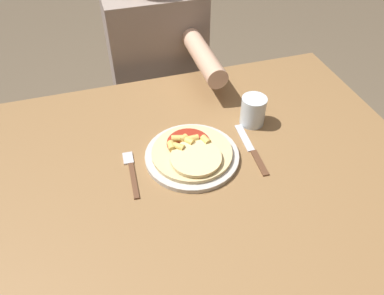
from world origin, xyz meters
The scene contains 8 objects.
ground_plane centered at (0.00, 0.00, 0.00)m, with size 8.00×8.00×0.00m, color brown.
dining_table centered at (0.00, 0.00, 0.66)m, with size 1.23×0.97×0.76m.
plate centered at (-0.02, 0.05, 0.77)m, with size 0.27×0.27×0.01m.
pizza centered at (-0.02, 0.05, 0.78)m, with size 0.23×0.23×0.04m.
fork centered at (-0.20, 0.05, 0.76)m, with size 0.03×0.18×0.00m.
knife centered at (0.15, 0.03, 0.76)m, with size 0.03×0.22×0.00m.
drinking_glass centered at (0.20, 0.15, 0.81)m, with size 0.08×0.08×0.09m.
person_diner centered at (0.02, 0.67, 0.68)m, with size 0.37×0.52×1.17m.
Camera 1 is at (-0.24, -0.67, 1.51)m, focal length 35.00 mm.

